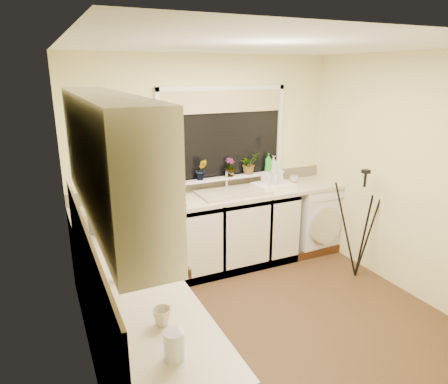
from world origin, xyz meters
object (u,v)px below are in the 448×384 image
dish_rack (273,186)px  steel_jar (119,273)px  plant_a (179,171)px  kettle (131,226)px  laptop (168,197)px  microwave (113,211)px  glass_jug (174,345)px  tripod (360,225)px  plant_b (201,170)px  cup_back (294,179)px  soap_bottle_green (268,162)px  washing_machine (311,217)px  plant_c (230,167)px  plant_d (249,164)px  soap_bottle_clear (273,163)px  cup_left (162,316)px

dish_rack → steel_jar: steel_jar is taller
plant_a → kettle: bearing=-127.1°
laptop → microwave: microwave is taller
glass_jug → plant_a: size_ratio=0.58×
tripod → microwave: tripod is taller
plant_b → cup_back: plant_b is taller
microwave → soap_bottle_green: bearing=-51.1°
washing_machine → plant_c: (-1.08, 0.20, 0.74)m
kettle → cup_back: size_ratio=2.05×
plant_a → glass_jug: bearing=-109.6°
plant_c → steel_jar: bearing=-134.5°
laptop → microwave: bearing=-141.4°
plant_d → soap_bottle_green: plant_d is taller
tripod → soap_bottle_clear: (-0.48, 1.08, 0.52)m
kettle → cup_left: bearing=-95.1°
glass_jug → soap_bottle_clear: bearing=50.0°
glass_jug → soap_bottle_green: (2.10, 2.60, 0.19)m
plant_d → cup_back: plant_d is taller
kettle → plant_d: (1.69, 1.04, 0.16)m
steel_jar → plant_d: (1.92, 1.70, 0.22)m
kettle → steel_jar: 0.71m
plant_b → soap_bottle_clear: bearing=1.0°
microwave → plant_b: plant_b is taller
kettle → plant_a: bearing=52.9°
glass_jug → plant_d: plant_d is taller
dish_rack → soap_bottle_clear: soap_bottle_clear is taller
laptop → cup_left: bearing=-102.2°
plant_b → plant_d: bearing=2.3°
dish_rack → plant_c: bearing=149.4°
glass_jug → cup_back: size_ratio=1.34×
glass_jug → soap_bottle_green: bearing=51.0°
plant_c → kettle: bearing=-144.3°
soap_bottle_clear → cup_back: size_ratio=1.74×
plant_a → plant_d: plant_a is taller
steel_jar → plant_d: plant_d is taller
dish_rack → soap_bottle_clear: size_ratio=2.30×
cup_back → laptop: bearing=-176.4°
microwave → soap_bottle_green: (2.04, 0.65, 0.13)m
washing_machine → plant_a: plant_a is taller
dish_rack → plant_d: 0.41m
cup_left → plant_a: bearing=68.7°
microwave → laptop: bearing=-36.3°
plant_b → glass_jug: bearing=-114.8°
dish_rack → plant_a: size_ratio=1.74×
glass_jug → steel_jar: size_ratio=1.44×
laptop → cup_left: laptop is taller
kettle → cup_back: 2.44m
kettle → glass_jug: size_ratio=1.53×
glass_jug → microwave: 1.95m
plant_b → plant_d: (0.63, 0.03, 0.01)m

